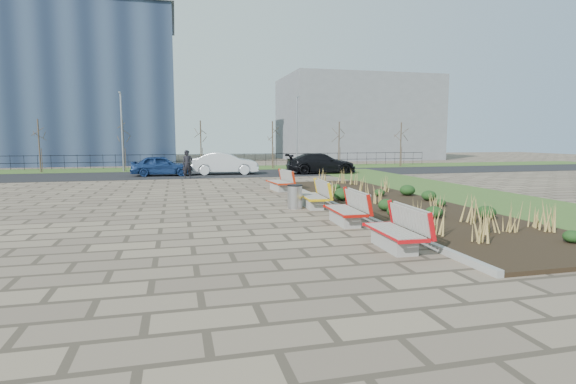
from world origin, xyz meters
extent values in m
plane|color=#786753|center=(0.00, 0.00, 0.00)|extent=(120.00, 120.00, 0.00)
cube|color=black|center=(6.25, 5.00, 0.05)|extent=(4.50, 18.00, 0.10)
cube|color=gray|center=(3.92, 5.00, 0.07)|extent=(0.16, 18.00, 0.15)
cube|color=#33511E|center=(11.00, 5.00, 0.02)|extent=(5.00, 38.00, 0.04)
cube|color=#33511E|center=(0.00, 28.00, 0.02)|extent=(80.00, 5.00, 0.04)
cube|color=black|center=(0.00, 22.00, 0.01)|extent=(80.00, 7.00, 0.02)
cylinder|color=#B2B2B7|center=(2.30, 5.14, 0.44)|extent=(0.56, 0.56, 0.88)
imported|color=black|center=(-1.30, 18.67, 0.93)|extent=(0.73, 0.54, 1.86)
imported|color=navy|center=(-2.96, 21.24, 0.73)|extent=(4.24, 1.92, 1.41)
imported|color=silver|center=(1.43, 21.48, 0.80)|extent=(4.90, 2.12, 1.57)
imported|color=black|center=(8.38, 20.52, 0.77)|extent=(5.28, 2.45, 1.49)
cube|color=slate|center=(20.00, 42.00, 5.00)|extent=(18.00, 12.00, 10.00)
camera|label=1|loc=(-2.00, -11.04, 2.66)|focal=28.00mm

